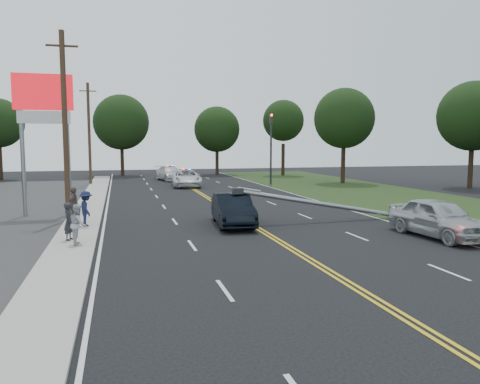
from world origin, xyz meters
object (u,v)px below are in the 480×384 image
object	(u,v)px
emergency_a	(186,178)
bystander_c	(86,209)
fallen_streetlight	(328,204)
bystander_b	(78,224)
utility_pole_far	(89,133)
traffic_signal	(271,142)
utility_pole_mid	(65,125)
bystander_a	(69,221)
crashed_sedan	(233,210)
bystander_d	(74,205)
waiting_sedan	(439,218)
pylon_sign	(44,110)
emergency_b	(170,173)

from	to	relation	value
emergency_a	bystander_c	xyz separation A→B (m)	(-7.86, -20.77, 0.19)
fallen_streetlight	bystander_b	bearing A→B (deg)	-165.80
utility_pole_far	emergency_a	distance (m)	10.75
bystander_c	traffic_signal	bearing A→B (deg)	-52.53
utility_pole_mid	bystander_a	xyz separation A→B (m)	(0.63, -6.17, -4.17)
traffic_signal	utility_pole_mid	world-z (taller)	utility_pole_mid
crashed_sedan	bystander_a	world-z (taller)	bystander_a
bystander_d	emergency_a	bearing A→B (deg)	-9.25
utility_pole_mid	crashed_sedan	world-z (taller)	utility_pole_mid
fallen_streetlight	waiting_sedan	size ratio (longest dim) A/B	1.86
traffic_signal	utility_pole_mid	bearing A→B (deg)	-134.20
utility_pole_far	pylon_sign	bearing A→B (deg)	-93.72
fallen_streetlight	waiting_sedan	bearing A→B (deg)	-59.84
emergency_b	bystander_c	world-z (taller)	bystander_c
waiting_sedan	bystander_b	bearing A→B (deg)	168.53
bystander_c	bystander_d	distance (m)	1.21
utility_pole_far	bystander_d	distance (m)	24.19
traffic_signal	emergency_b	xyz separation A→B (m)	(-9.25, 7.57, -3.42)
crashed_sedan	waiting_sedan	xyz separation A→B (m)	(8.08, -5.22, 0.06)
utility_pole_mid	bystander_a	distance (m)	7.48
pylon_sign	bystander_d	world-z (taller)	pylon_sign
crashed_sedan	fallen_streetlight	bearing A→B (deg)	2.82
waiting_sedan	bystander_b	world-z (taller)	bystander_b
crashed_sedan	emergency_b	size ratio (longest dim) A/B	0.90
fallen_streetlight	bystander_b	distance (m)	12.71
pylon_sign	waiting_sedan	distance (m)	21.41
fallen_streetlight	utility_pole_far	bearing A→B (deg)	117.24
pylon_sign	bystander_b	bearing A→B (deg)	-75.44
waiting_sedan	bystander_c	distance (m)	16.42
bystander_a	bystander_b	xyz separation A→B (m)	(0.44, -0.94, 0.02)
emergency_b	bystander_c	bearing A→B (deg)	-116.78
waiting_sedan	emergency_a	distance (m)	27.94
traffic_signal	bystander_d	bearing A→B (deg)	-130.66
utility_pole_mid	bystander_b	distance (m)	8.31
traffic_signal	utility_pole_far	size ratio (longest dim) A/B	0.70
fallen_streetlight	bystander_d	bearing A→B (deg)	170.56
bystander_b	bystander_d	distance (m)	5.31
utility_pole_mid	emergency_b	distance (m)	27.20
pylon_sign	utility_pole_mid	world-z (taller)	utility_pole_mid
emergency_b	bystander_d	distance (m)	28.50
fallen_streetlight	emergency_b	distance (m)	30.01
pylon_sign	traffic_signal	bearing A→B (deg)	40.39
emergency_a	bystander_b	distance (m)	26.24
utility_pole_mid	emergency_a	size ratio (longest dim) A/B	1.75
utility_pole_far	bystander_b	bearing A→B (deg)	-87.90
waiting_sedan	bystander_c	world-z (taller)	bystander_c
waiting_sedan	bystander_a	world-z (taller)	waiting_sedan
bystander_b	bystander_c	xyz separation A→B (m)	(0.03, 4.26, 0.05)
traffic_signal	fallen_streetlight	distance (m)	22.62
traffic_signal	crashed_sedan	bearing A→B (deg)	-113.02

